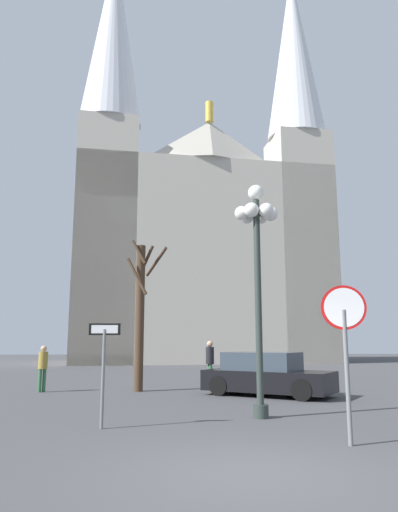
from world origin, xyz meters
The scene contains 9 objects.
ground_plane centered at (0.00, 0.00, 0.00)m, with size 120.00×120.00×0.00m, color #424244.
cathedral centered at (2.34, 34.17, 12.06)m, with size 22.35×12.36×37.79m.
stop_sign centered at (1.97, 1.63, 1.91)m, with size 0.77×0.21×2.71m.
one_way_arrow_sign centered at (-2.41, 3.56, 1.35)m, with size 0.65×0.07×2.10m.
street_lamp centered at (1.07, 4.64, 3.95)m, with size 1.08×0.98×5.56m.
bare_tree centered at (-1.99, 10.83, 2.82)m, with size 1.51×1.51×5.39m.
parked_car_near_black centered at (2.20, 9.10, 0.65)m, with size 4.34×3.78×1.38m.
pedestrian_walking centered at (0.67, 12.16, 1.07)m, with size 0.32×0.32×1.75m.
pedestrian_standing centered at (-5.34, 10.85, 0.95)m, with size 0.32×0.32×1.59m.
Camera 1 is at (-1.24, -6.57, 1.73)m, focal length 33.40 mm.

